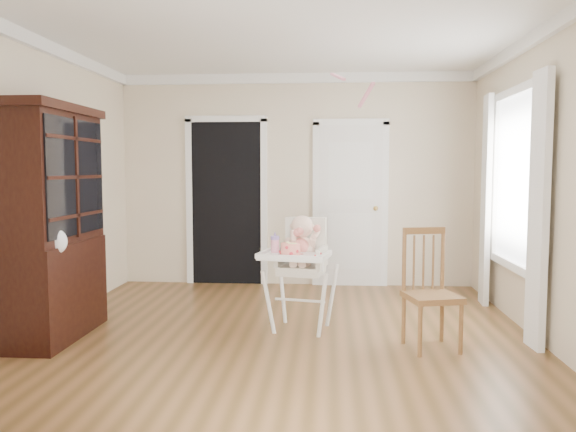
# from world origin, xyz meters

# --- Properties ---
(floor) EXTENTS (5.00, 5.00, 0.00)m
(floor) POSITION_xyz_m (0.00, 0.00, 0.00)
(floor) COLOR brown
(floor) RESTS_ON ground
(ceiling) EXTENTS (5.00, 5.00, 0.00)m
(ceiling) POSITION_xyz_m (0.00, 0.00, 2.70)
(ceiling) COLOR white
(ceiling) RESTS_ON wall_back
(wall_back) EXTENTS (4.50, 0.00, 4.50)m
(wall_back) POSITION_xyz_m (0.00, 2.50, 1.35)
(wall_back) COLOR beige
(wall_back) RESTS_ON floor
(wall_left) EXTENTS (0.00, 5.00, 5.00)m
(wall_left) POSITION_xyz_m (-2.25, 0.00, 1.35)
(wall_left) COLOR beige
(wall_left) RESTS_ON floor
(wall_right) EXTENTS (0.00, 5.00, 5.00)m
(wall_right) POSITION_xyz_m (2.25, 0.00, 1.35)
(wall_right) COLOR beige
(wall_right) RESTS_ON floor
(crown_molding) EXTENTS (4.50, 5.00, 0.12)m
(crown_molding) POSITION_xyz_m (0.00, 0.00, 2.64)
(crown_molding) COLOR white
(crown_molding) RESTS_ON ceiling
(doorway) EXTENTS (1.06, 0.05, 2.22)m
(doorway) POSITION_xyz_m (-0.90, 2.48, 1.11)
(doorway) COLOR black
(doorway) RESTS_ON wall_back
(closet_door) EXTENTS (0.96, 0.09, 2.13)m
(closet_door) POSITION_xyz_m (0.70, 2.48, 1.02)
(closet_door) COLOR white
(closet_door) RESTS_ON wall_back
(window_right) EXTENTS (0.13, 1.84, 2.30)m
(window_right) POSITION_xyz_m (2.18, 0.80, 1.29)
(window_right) COLOR white
(window_right) RESTS_ON wall_right
(high_chair) EXTENTS (0.73, 0.85, 1.06)m
(high_chair) POSITION_xyz_m (0.18, 0.41, 0.66)
(high_chair) COLOR white
(high_chair) RESTS_ON floor
(baby) EXTENTS (0.31, 0.27, 0.49)m
(baby) POSITION_xyz_m (0.18, 0.43, 0.82)
(baby) COLOR beige
(baby) RESTS_ON high_chair
(cake) EXTENTS (0.23, 0.23, 0.11)m
(cake) POSITION_xyz_m (0.09, 0.18, 0.79)
(cake) COLOR silver
(cake) RESTS_ON high_chair
(sippy_cup) EXTENTS (0.08, 0.08, 0.19)m
(sippy_cup) POSITION_xyz_m (-0.06, 0.30, 0.82)
(sippy_cup) COLOR pink
(sippy_cup) RESTS_ON high_chair
(china_cabinet) EXTENTS (0.54, 1.21, 2.05)m
(china_cabinet) POSITION_xyz_m (-1.99, 0.02, 1.03)
(china_cabinet) COLOR black
(china_cabinet) RESTS_ON floor
(dining_chair) EXTENTS (0.49, 0.49, 1.00)m
(dining_chair) POSITION_xyz_m (1.28, -0.04, 0.47)
(dining_chair) COLOR brown
(dining_chair) RESTS_ON floor
(streamer) EXTENTS (0.14, 0.48, 0.15)m
(streamer) POSITION_xyz_m (0.50, 0.57, 2.35)
(streamer) COLOR pink
(streamer) RESTS_ON ceiling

